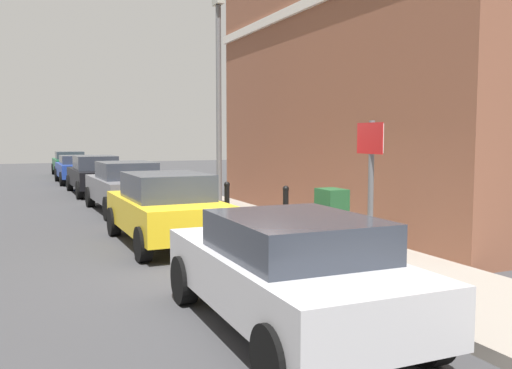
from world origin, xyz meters
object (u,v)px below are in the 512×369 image
lamppost (219,96)px  bollard_near_cabinet (286,208)px  car_silver (289,269)px  car_blue (78,168)px  car_green (70,163)px  utility_cabinet (331,223)px  street_sign (370,176)px  car_yellow (166,207)px  bollard_far_kerb (227,202)px  car_black (95,174)px  car_grey (126,186)px

lamppost → bollard_near_cabinet: bearing=-87.0°
car_silver → car_blue: (-0.05, 21.75, -0.01)m
car_green → car_silver: bearing=-179.5°
car_silver → utility_cabinet: car_silver is taller
street_sign → car_yellow: bearing=111.7°
bollard_near_cabinet → street_sign: street_sign is taller
bollard_far_kerb → street_sign: street_sign is taller
utility_cabinet → car_silver: bearing=-129.4°
car_blue → car_green: (0.09, 5.24, 0.01)m
car_silver → car_blue: size_ratio=1.01×
bollard_far_kerb → lamppost: 3.40m
bollard_near_cabinet → bollard_far_kerb: size_ratio=1.00×
car_green → bollard_near_cabinet: 22.31m
car_green → street_sign: bearing=-175.5°
car_yellow → lamppost: 4.44m
car_black → car_grey: bearing=-179.1°
car_grey → car_green: 16.21m
car_black → utility_cabinet: bearing=-171.0°
car_black → utility_cabinet: car_black is taller
utility_cabinet → street_sign: bearing=-105.6°
car_yellow → car_grey: 5.29m
lamppost → street_sign: bearing=-93.3°
car_yellow → car_black: (0.03, 10.83, -0.01)m
bollard_far_kerb → street_sign: 5.39m
car_black → bollard_far_kerb: size_ratio=4.27×
bollard_near_cabinet → lamppost: lamppost is taller
car_silver → street_sign: bearing=-61.1°
lamppost → car_blue: bearing=99.6°
car_green → car_yellow: bearing=-179.5°
lamppost → car_green: bearing=96.7°
car_grey → car_green: car_grey is taller
car_black → car_silver: bearing=179.3°
car_silver → car_black: bearing=0.6°
car_green → utility_cabinet: 24.27m
car_grey → utility_cabinet: size_ratio=3.69×
bollard_far_kerb → lamppost: (0.58, 2.11, 2.60)m
car_green → bollard_near_cabinet: car_green is taller
car_silver → lamppost: bearing=-14.1°
street_sign → lamppost: lamppost is taller
car_grey → car_black: size_ratio=0.95×
car_silver → street_sign: (1.80, 0.96, 0.95)m
car_black → car_blue: bearing=0.2°
car_yellow → car_green: (0.04, 21.50, -0.05)m
car_black → bollard_far_kerb: car_black is taller
street_sign → car_silver: bearing=-151.9°
car_silver → bollard_far_kerb: 6.47m
car_green → utility_cabinet: bearing=-174.0°
car_grey → car_black: (-0.14, 5.55, -0.01)m
car_black → car_green: 10.66m
car_silver → car_green: (0.04, 26.98, -0.00)m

